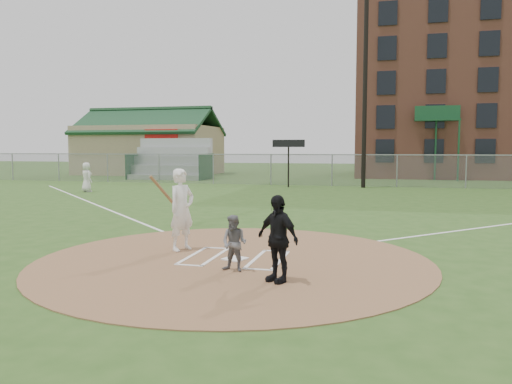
% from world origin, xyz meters
% --- Properties ---
extents(ground, '(140.00, 140.00, 0.00)m').
position_xyz_m(ground, '(0.00, 0.00, 0.00)').
color(ground, '#2D4F1B').
rests_on(ground, ground).
extents(dirt_circle, '(8.40, 8.40, 0.02)m').
position_xyz_m(dirt_circle, '(0.00, 0.00, 0.01)').
color(dirt_circle, '#8F6543').
rests_on(dirt_circle, ground).
extents(home_plate, '(0.56, 0.56, 0.03)m').
position_xyz_m(home_plate, '(0.04, 0.01, 0.03)').
color(home_plate, white).
rests_on(home_plate, dirt_circle).
extents(foul_line_third, '(17.04, 17.04, 0.01)m').
position_xyz_m(foul_line_third, '(-9.00, 9.00, 0.01)').
color(foul_line_third, white).
rests_on(foul_line_third, ground).
extents(catcher, '(0.60, 0.51, 1.09)m').
position_xyz_m(catcher, '(0.31, -0.97, 0.57)').
color(catcher, slate).
rests_on(catcher, dirt_circle).
extents(umpire, '(0.98, 0.80, 1.56)m').
position_xyz_m(umpire, '(1.27, -1.51, 0.80)').
color(umpire, black).
rests_on(umpire, dirt_circle).
extents(ondeck_player, '(0.94, 0.85, 1.62)m').
position_xyz_m(ondeck_player, '(-12.69, 14.23, 0.81)').
color(ondeck_player, white).
rests_on(ondeck_player, ground).
extents(batters_boxes, '(2.08, 1.88, 0.01)m').
position_xyz_m(batters_boxes, '(0.00, 0.15, 0.03)').
color(batters_boxes, white).
rests_on(batters_boxes, dirt_circle).
extents(batter_at_plate, '(0.89, 1.05, 1.90)m').
position_xyz_m(batter_at_plate, '(-1.45, 0.66, 0.97)').
color(batter_at_plate, white).
rests_on(batter_at_plate, dirt_circle).
extents(outfield_fence, '(56.08, 0.08, 2.03)m').
position_xyz_m(outfield_fence, '(0.00, 22.00, 1.02)').
color(outfield_fence, slate).
rests_on(outfield_fence, ground).
extents(bleachers, '(6.08, 3.20, 3.20)m').
position_xyz_m(bleachers, '(-13.00, 26.20, 1.59)').
color(bleachers, '#B7BABF').
rests_on(bleachers, ground).
extents(clubhouse, '(12.20, 8.71, 6.23)m').
position_xyz_m(clubhouse, '(-18.00, 32.99, 2.39)').
color(clubhouse, tan).
rests_on(clubhouse, ground).
extents(light_pole, '(1.20, 0.30, 12.22)m').
position_xyz_m(light_pole, '(2.00, 21.00, 6.61)').
color(light_pole, black).
rests_on(light_pole, ground).
extents(scoreboard_sign, '(2.00, 0.10, 2.93)m').
position_xyz_m(scoreboard_sign, '(-2.50, 20.20, 2.39)').
color(scoreboard_sign, black).
rests_on(scoreboard_sign, ground).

